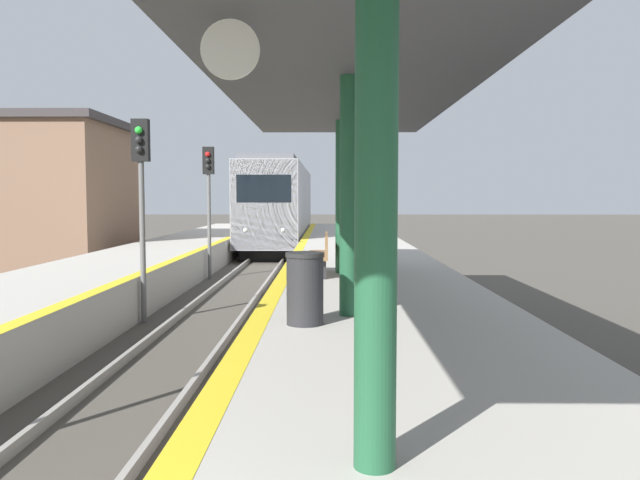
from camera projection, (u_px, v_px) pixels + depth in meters
The scene contains 7 objects.
train at pixel (280, 205), 34.14m from camera, with size 2.80×17.74×4.56m.
signal_mid at pixel (141, 181), 13.38m from camera, with size 0.36×0.31×4.40m.
signal_far at pixel (209, 187), 20.65m from camera, with size 0.36×0.31×4.40m.
station_canopy at pixel (349, 76), 8.88m from camera, with size 4.07×15.44×3.66m.
trash_bin at pixel (305, 288), 8.44m from camera, with size 0.53×0.53×0.98m.
bench at pixel (321, 253), 13.85m from camera, with size 0.44×1.86×0.92m.
station_building at pixel (7, 192), 25.70m from camera, with size 9.78×7.35×5.86m.
Camera 1 is at (2.63, -1.35, 2.72)m, focal length 35.00 mm.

